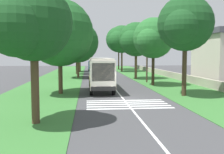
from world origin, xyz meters
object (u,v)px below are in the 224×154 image
object	(u,v)px
coach_bus	(100,72)
roadside_tree_left_2	(79,43)
trailing_car_0	(95,74)
roadside_tree_right_4	(121,40)
roadside_tree_left_0	(31,25)
roadside_tree_right_2	(152,39)
trailing_minibus_0	(92,65)
roadside_tree_left_3	(77,43)
roadside_tree_right_3	(183,25)
roadside_tree_left_1	(58,34)
roadside_tree_right_1	(135,40)
roadside_tree_right_0	(118,40)
trailing_car_2	(108,69)
trailing_car_1	(96,71)
roadside_tree_left_4	(76,44)
utility_pole	(147,56)

from	to	relation	value
coach_bus	roadside_tree_left_2	xyz separation A→B (m)	(34.85, 3.61, 5.03)
trailing_car_0	roadside_tree_right_4	size ratio (longest dim) A/B	0.37
trailing_car_0	roadside_tree_left_0	world-z (taller)	roadside_tree_left_0
roadside_tree_right_2	trailing_minibus_0	bearing A→B (deg)	11.42
roadside_tree_left_3	roadside_tree_right_3	size ratio (longest dim) A/B	1.03
roadside_tree_left_1	roadside_tree_right_1	bearing A→B (deg)	-33.64
roadside_tree_left_3	roadside_tree_right_2	distance (m)	16.68
roadside_tree_right_3	roadside_tree_right_4	world-z (taller)	roadside_tree_right_4
coach_bus	roadside_tree_left_1	distance (m)	6.68
roadside_tree_left_1	roadside_tree_left_3	bearing A→B (deg)	-3.25
roadside_tree_right_3	roadside_tree_left_1	bearing A→B (deg)	79.30
roadside_tree_right_0	roadside_tree_right_2	size ratio (longest dim) A/B	1.36
trailing_minibus_0	trailing_car_0	bearing A→B (deg)	-179.71
coach_bus	roadside_tree_right_2	size ratio (longest dim) A/B	1.24
trailing_car_0	roadside_tree_right_0	bearing A→B (deg)	-14.85
trailing_car_2	roadside_tree_right_2	xyz separation A→B (m)	(-29.10, -3.71, 5.51)
roadside_tree_left_0	roadside_tree_right_1	size ratio (longest dim) A/B	0.84
trailing_car_0	roadside_tree_left_0	distance (m)	32.16
roadside_tree_left_0	roadside_tree_left_2	size ratio (longest dim) A/B	0.75
roadside_tree_right_2	roadside_tree_left_0	bearing A→B (deg)	147.94
trailing_minibus_0	roadside_tree_right_2	distance (m)	37.39
roadside_tree_left_0	roadside_tree_right_3	bearing A→B (deg)	-52.52
trailing_minibus_0	roadside_tree_right_1	size ratio (longest dim) A/B	0.62
roadside_tree_left_1	coach_bus	bearing A→B (deg)	-58.26
roadside_tree_right_4	trailing_car_1	bearing A→B (deg)	143.29
trailing_car_2	roadside_tree_left_2	xyz separation A→B (m)	(1.69, 7.03, 6.51)
trailing_car_2	roadside_tree_right_0	bearing A→B (deg)	-18.99
trailing_car_0	roadside_tree_left_4	size ratio (longest dim) A/B	0.48
roadside_tree_right_0	utility_pole	size ratio (longest dim) A/B	1.64
roadside_tree_left_0	roadside_tree_left_3	xyz separation A→B (m)	(31.87, -1.33, 0.51)
trailing_car_0	roadside_tree_left_2	bearing A→B (deg)	10.87
trailing_minibus_0	roadside_tree_right_3	size ratio (longest dim) A/B	0.61
trailing_minibus_0	roadside_tree_left_0	world-z (taller)	roadside_tree_left_0
trailing_car_2	roadside_tree_right_1	world-z (taller)	roadside_tree_right_1
utility_pole	roadside_tree_right_1	bearing A→B (deg)	6.37
roadside_tree_left_3	roadside_tree_right_2	size ratio (longest dim) A/B	1.12
trailing_car_2	roadside_tree_right_2	distance (m)	29.84
trailing_minibus_0	roadside_tree_right_1	xyz separation A→B (m)	(-26.48, -6.84, 5.08)
roadside_tree_left_1	roadside_tree_left_2	bearing A→B (deg)	-1.39
trailing_minibus_0	roadside_tree_right_0	bearing A→B (deg)	-62.42
trailing_car_0	roadside_tree_left_1	bearing A→B (deg)	167.13
roadside_tree_left_4	roadside_tree_right_2	distance (m)	24.65
coach_bus	roadside_tree_right_3	size ratio (longest dim) A/B	1.14
roadside_tree_right_2	roadside_tree_right_4	world-z (taller)	roadside_tree_right_4
roadside_tree_right_4	utility_pole	world-z (taller)	roadside_tree_right_4
roadside_tree_left_4	roadside_tree_right_0	xyz separation A→B (m)	(18.25, -11.21, 1.88)
trailing_car_2	roadside_tree_left_2	world-z (taller)	roadside_tree_left_2
trailing_minibus_0	roadside_tree_left_3	distance (m)	24.10
trailing_car_1	trailing_car_2	bearing A→B (deg)	-23.12
roadside_tree_left_4	roadside_tree_left_3	bearing A→B (deg)	-176.55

